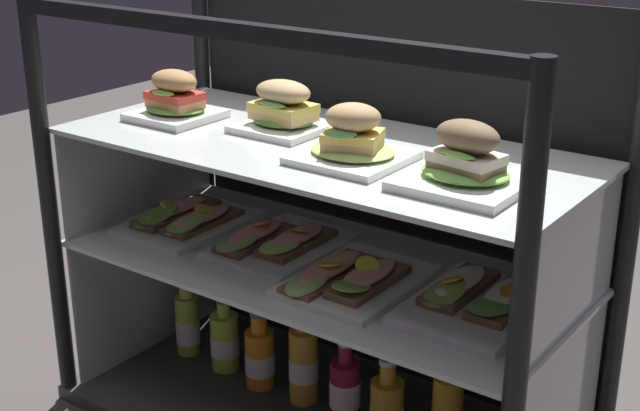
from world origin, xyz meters
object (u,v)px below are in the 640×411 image
open_sandwich_tray_near_right_corner (479,299)px  juice_bottle_front_second (188,323)px  plated_roll_sandwich_mid_right (466,165)px  plated_roll_sandwich_near_left_corner (175,100)px  juice_bottle_back_left (260,357)px  juice_bottle_near_post (304,363)px  juice_bottle_back_right (345,390)px  juice_bottle_tucked_behind (225,340)px  open_sandwich_tray_far_right (350,278)px  juice_bottle_front_fourth (388,409)px  plated_roll_sandwich_mid_left (283,110)px  plated_roll_sandwich_near_right_corner (353,141)px  open_sandwich_tray_mid_right (187,219)px  open_sandwich_tray_center (277,241)px

open_sandwich_tray_near_right_corner → juice_bottle_front_second: 0.86m
plated_roll_sandwich_mid_right → plated_roll_sandwich_near_left_corner: bearing=177.2°
juice_bottle_back_left → juice_bottle_near_post: size_ratio=0.83×
juice_bottle_back_right → juice_bottle_tucked_behind: bearing=176.8°
open_sandwich_tray_far_right → open_sandwich_tray_near_right_corner: size_ratio=1.03×
open_sandwich_tray_far_right → open_sandwich_tray_near_right_corner: open_sandwich_tray_far_right is taller
juice_bottle_near_post → juice_bottle_front_fourth: (0.24, -0.02, -0.02)m
plated_roll_sandwich_near_left_corner → juice_bottle_front_second: bearing=135.8°
plated_roll_sandwich_near_left_corner → juice_bottle_back_left: (0.19, 0.04, -0.60)m
plated_roll_sandwich_mid_left → open_sandwich_tray_far_right: size_ratio=0.56×
plated_roll_sandwich_near_right_corner → juice_bottle_back_left: bearing=166.6°
plated_roll_sandwich_near_right_corner → juice_bottle_near_post: bearing=155.7°
open_sandwich_tray_far_right → juice_bottle_back_right: open_sandwich_tray_far_right is taller
open_sandwich_tray_near_right_corner → juice_bottle_near_post: size_ratio=1.29×
open_sandwich_tray_far_right → juice_bottle_back_left: 0.44m
plated_roll_sandwich_mid_right → open_sandwich_tray_mid_right: (-0.74, 0.06, -0.29)m
open_sandwich_tray_center → open_sandwich_tray_far_right: size_ratio=0.97×
juice_bottle_near_post → juice_bottle_back_right: 0.13m
plated_roll_sandwich_near_right_corner → plated_roll_sandwich_mid_right: 0.24m
plated_roll_sandwich_mid_right → juice_bottle_near_post: 0.72m
juice_bottle_tucked_behind → juice_bottle_near_post: juice_bottle_near_post is taller
open_sandwich_tray_center → juice_bottle_back_right: size_ratio=1.48×
open_sandwich_tray_near_right_corner → juice_bottle_front_second: open_sandwich_tray_near_right_corner is taller
open_sandwich_tray_mid_right → open_sandwich_tray_center: 0.26m
plated_roll_sandwich_near_left_corner → plated_roll_sandwich_mid_left: bearing=14.7°
plated_roll_sandwich_near_right_corner → open_sandwich_tray_far_right: plated_roll_sandwich_near_right_corner is taller
plated_roll_sandwich_near_left_corner → open_sandwich_tray_center: (0.25, 0.04, -0.29)m
plated_roll_sandwich_near_left_corner → juice_bottle_front_second: size_ratio=0.80×
plated_roll_sandwich_mid_right → juice_bottle_back_right: bearing=166.4°
plated_roll_sandwich_near_left_corner → open_sandwich_tray_center: size_ratio=0.56×
juice_bottle_back_right → plated_roll_sandwich_near_left_corner: bearing=-175.3°
open_sandwich_tray_mid_right → juice_bottle_back_left: open_sandwich_tray_mid_right is taller
open_sandwich_tray_far_right → juice_bottle_tucked_behind: bearing=168.8°
juice_bottle_front_second → juice_bottle_back_right: 0.50m
plated_roll_sandwich_near_right_corner → juice_bottle_front_second: (-0.55, 0.09, -0.59)m
open_sandwich_tray_mid_right → juice_bottle_front_second: size_ratio=1.43×
plated_roll_sandwich_mid_left → open_sandwich_tray_center: 0.29m
plated_roll_sandwich_near_right_corner → open_sandwich_tray_far_right: bearing=149.4°
open_sandwich_tray_center → juice_bottle_near_post: (0.06, 0.02, -0.29)m
plated_roll_sandwich_mid_right → juice_bottle_tucked_behind: plated_roll_sandwich_mid_right is taller
plated_roll_sandwich_mid_left → open_sandwich_tray_far_right: plated_roll_sandwich_mid_left is taller
juice_bottle_tucked_behind → juice_bottle_near_post: size_ratio=0.81×
plated_roll_sandwich_near_right_corner → juice_bottle_front_second: bearing=171.1°
open_sandwich_tray_mid_right → juice_bottle_tucked_behind: (0.07, 0.03, -0.31)m
plated_roll_sandwich_near_left_corner → plated_roll_sandwich_mid_left: plated_roll_sandwich_near_left_corner is taller
plated_roll_sandwich_near_right_corner → juice_bottle_back_right: (-0.05, 0.06, -0.59)m
open_sandwich_tray_far_right → juice_bottle_near_post: size_ratio=1.33×
plated_roll_sandwich_near_left_corner → open_sandwich_tray_near_right_corner: size_ratio=0.56×
plated_roll_sandwich_near_right_corner → juice_bottle_front_fourth: plated_roll_sandwich_near_right_corner is taller
juice_bottle_tucked_behind → juice_bottle_near_post: 0.24m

